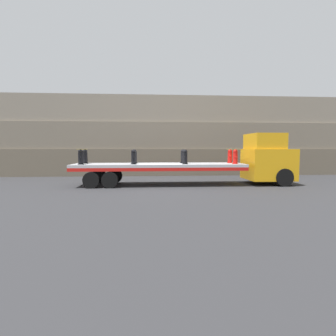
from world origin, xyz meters
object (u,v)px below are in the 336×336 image
object	(u,v)px
flatbed_trailer	(149,167)
fire_hydrant_black_far_2	(183,156)
fire_hydrant_black_near_0	(81,157)
fire_hydrant_red_far_3	(230,156)
fire_hydrant_red_near_3	(235,157)
truck_cab	(269,159)
fire_hydrant_black_far_1	(135,156)
fire_hydrant_black_near_1	(134,157)
fire_hydrant_black_near_2	(185,157)
fire_hydrant_black_far_0	(85,157)

from	to	relation	value
flatbed_trailer	fire_hydrant_black_far_2	xyz separation A→B (m)	(2.18, 0.54, 0.67)
fire_hydrant_black_near_0	fire_hydrant_red_far_3	bearing A→B (deg)	6.65
fire_hydrant_black_near_0	fire_hydrant_red_near_3	size ratio (longest dim) A/B	1.00
fire_hydrant_red_near_3	fire_hydrant_red_far_3	distance (m)	1.09
flatbed_trailer	fire_hydrant_red_far_3	bearing A→B (deg)	5.87
truck_cab	flatbed_trailer	distance (m)	7.70
flatbed_trailer	fire_hydrant_black_near_0	xyz separation A→B (m)	(-4.06, -0.54, 0.67)
fire_hydrant_black_far_1	fire_hydrant_black_far_2	xyz separation A→B (m)	(3.12, 0.00, 0.00)
fire_hydrant_black_far_2	fire_hydrant_red_near_3	world-z (taller)	same
fire_hydrant_black_near_1	fire_hydrant_black_near_2	size ratio (longest dim) A/B	1.00
fire_hydrant_red_near_3	fire_hydrant_red_far_3	size ratio (longest dim) A/B	1.00
fire_hydrant_black_near_1	fire_hydrant_red_near_3	size ratio (longest dim) A/B	1.00
fire_hydrant_black_near_1	flatbed_trailer	bearing A→B (deg)	30.14
fire_hydrant_black_near_0	fire_hydrant_red_near_3	xyz separation A→B (m)	(9.35, 0.00, 0.00)
truck_cab	flatbed_trailer	xyz separation A→B (m)	(-7.68, 0.00, -0.50)
fire_hydrant_black_near_1	fire_hydrant_black_far_0	bearing A→B (deg)	160.73
truck_cab	fire_hydrant_black_near_2	bearing A→B (deg)	-174.34
fire_hydrant_black_far_0	fire_hydrant_black_far_1	distance (m)	3.12
flatbed_trailer	fire_hydrant_black_near_2	xyz separation A→B (m)	(2.18, -0.54, 0.67)
fire_hydrant_black_near_2	fire_hydrant_black_far_2	bearing A→B (deg)	90.00
fire_hydrant_black_far_1	fire_hydrant_black_near_2	xyz separation A→B (m)	(3.12, -1.09, 0.00)
flatbed_trailer	fire_hydrant_red_near_3	world-z (taller)	fire_hydrant_red_near_3
fire_hydrant_black_far_0	fire_hydrant_red_near_3	size ratio (longest dim) A/B	1.00
fire_hydrant_black_far_1	truck_cab	bearing A→B (deg)	-3.62
fire_hydrant_black_near_0	fire_hydrant_black_near_2	world-z (taller)	same
flatbed_trailer	fire_hydrant_black_near_0	world-z (taller)	fire_hydrant_black_near_0
fire_hydrant_black_near_0	fire_hydrant_black_far_1	xyz separation A→B (m)	(3.12, 1.09, 0.00)
flatbed_trailer	fire_hydrant_black_far_0	size ratio (longest dim) A/B	11.77
truck_cab	fire_hydrant_black_near_2	distance (m)	5.53
flatbed_trailer	fire_hydrant_red_near_3	distance (m)	5.37
flatbed_trailer	fire_hydrant_black_far_0	bearing A→B (deg)	172.35
fire_hydrant_black_near_0	fire_hydrant_black_near_2	xyz separation A→B (m)	(6.23, 0.00, 0.00)
fire_hydrant_black_far_1	fire_hydrant_red_far_3	world-z (taller)	same
truck_cab	fire_hydrant_red_near_3	size ratio (longest dim) A/B	3.60
fire_hydrant_black_near_1	fire_hydrant_black_far_1	bearing A→B (deg)	90.00
fire_hydrant_black_far_0	fire_hydrant_black_far_1	xyz separation A→B (m)	(3.12, 0.00, 0.00)
truck_cab	fire_hydrant_black_far_2	xyz separation A→B (m)	(-5.50, 0.54, 0.17)
fire_hydrant_black_far_0	truck_cab	bearing A→B (deg)	-2.66
truck_cab	fire_hydrant_black_near_1	distance (m)	8.64
flatbed_trailer	fire_hydrant_black_near_0	distance (m)	4.15
truck_cab	fire_hydrant_red_far_3	world-z (taller)	truck_cab
fire_hydrant_black_near_0	fire_hydrant_red_far_3	distance (m)	9.42
fire_hydrant_black_near_1	fire_hydrant_black_near_2	world-z (taller)	same
fire_hydrant_black_near_0	fire_hydrant_black_far_0	distance (m)	1.09
fire_hydrant_black_far_1	fire_hydrant_black_far_2	size ratio (longest dim) A/B	1.00
fire_hydrant_black_near_2	fire_hydrant_red_far_3	xyz separation A→B (m)	(3.12, 1.09, 0.00)
fire_hydrant_black_near_2	fire_hydrant_red_near_3	world-z (taller)	same
flatbed_trailer	fire_hydrant_black_far_1	bearing A→B (deg)	149.86
fire_hydrant_black_near_0	fire_hydrant_red_near_3	world-z (taller)	same
fire_hydrant_black_near_1	fire_hydrant_black_far_2	distance (m)	3.30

